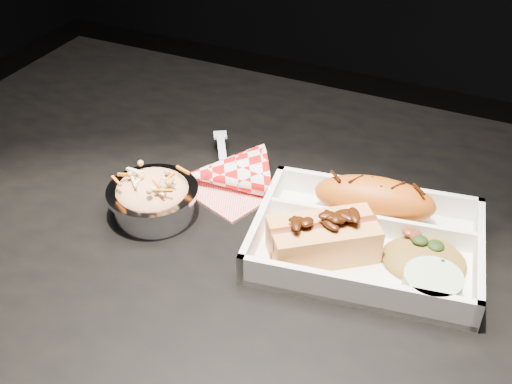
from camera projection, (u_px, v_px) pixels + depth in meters
dining_table at (283, 300)px, 0.79m from camera, size 1.20×0.80×0.75m
food_tray at (366, 244)px, 0.73m from camera, size 0.27×0.22×0.04m
fried_pastry at (374, 199)px, 0.75m from camera, size 0.15×0.08×0.05m
hotdog at (323, 236)px, 0.70m from camera, size 0.13×0.12×0.06m
fried_rice_mound at (425, 252)px, 0.69m from camera, size 0.10×0.09×0.03m
cupcake_liner at (432, 286)px, 0.65m from camera, size 0.06×0.06×0.03m
foil_coleslaw_cup at (153, 196)px, 0.77m from camera, size 0.11×0.11×0.06m
napkin_fork at (224, 173)px, 0.83m from camera, size 0.15×0.16×0.10m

